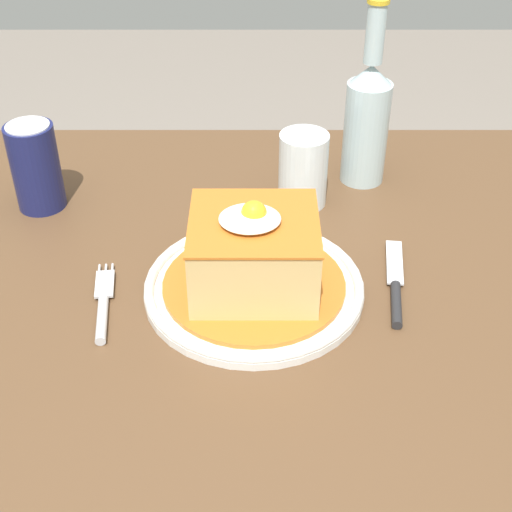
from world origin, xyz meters
TOP-DOWN VIEW (x-y plane):
  - dining_table at (0.00, 0.00)m, footprint 1.14×0.81m
  - main_plate at (0.06, -0.02)m, footprint 0.26×0.26m
  - sandwich_meal at (0.06, -0.02)m, footprint 0.22×0.22m
  - fork at (-0.12, -0.06)m, footprint 0.03×0.14m
  - knife at (0.23, -0.03)m, footprint 0.04×0.17m
  - soda_can at (-0.24, 0.17)m, footprint 0.07×0.07m
  - beer_bottle_clear_far at (0.22, 0.25)m, footprint 0.06×0.06m
  - drinking_glass at (0.13, 0.18)m, footprint 0.07×0.07m

SIDE VIEW (x-z plane):
  - dining_table at x=0.00m, z-range 0.25..0.97m
  - fork at x=-0.12m, z-range 0.72..0.73m
  - knife at x=0.23m, z-range 0.72..0.73m
  - main_plate at x=0.06m, z-range 0.72..0.74m
  - drinking_glass at x=0.13m, z-range 0.71..0.82m
  - sandwich_meal at x=0.06m, z-range 0.72..0.84m
  - soda_can at x=-0.24m, z-range 0.72..0.84m
  - beer_bottle_clear_far at x=0.22m, z-range 0.69..0.95m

